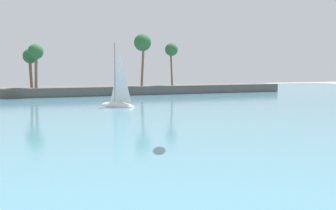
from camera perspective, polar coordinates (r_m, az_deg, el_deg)
name	(u,v)px	position (r m, az deg, el deg)	size (l,w,h in m)	color
sea	(3,106)	(68.70, -20.23, -0.13)	(220.00, 115.67, 0.06)	teal
sailboat_mid_bay	(117,100)	(63.76, -6.43, 0.59)	(4.61, 6.84, 9.61)	white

